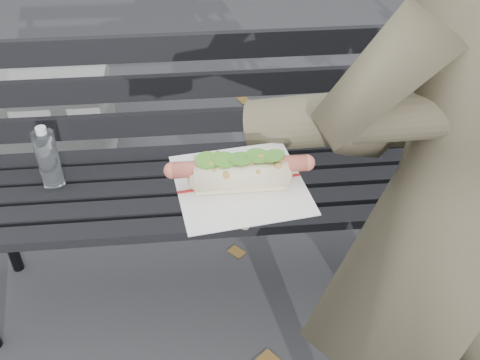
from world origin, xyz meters
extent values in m
cylinder|color=black|center=(-0.70, 0.91, 0.23)|extent=(0.04, 0.04, 0.45)
cylinder|color=black|center=(0.64, 0.57, 0.23)|extent=(0.04, 0.04, 0.45)
cylinder|color=black|center=(0.64, 0.91, 0.23)|extent=(0.04, 0.04, 0.45)
cube|color=black|center=(-0.03, 0.56, 0.47)|extent=(1.50, 0.07, 0.03)
cube|color=black|center=(-0.03, 0.65, 0.47)|extent=(1.50, 0.07, 0.03)
cube|color=black|center=(-0.03, 0.74, 0.47)|extent=(1.50, 0.07, 0.03)
cube|color=black|center=(-0.03, 0.83, 0.47)|extent=(1.50, 0.07, 0.03)
cube|color=black|center=(-0.03, 0.92, 0.47)|extent=(1.50, 0.07, 0.03)
cube|color=black|center=(0.64, 0.93, 0.67)|extent=(0.04, 0.03, 0.42)
cube|color=black|center=(-0.03, 0.95, 0.57)|extent=(1.50, 0.02, 0.08)
cube|color=black|center=(-0.03, 0.95, 0.70)|extent=(1.50, 0.02, 0.08)
cube|color=black|center=(-0.03, 0.95, 0.83)|extent=(1.50, 0.02, 0.08)
cylinder|color=white|center=(-0.45, 0.77, 0.57)|extent=(0.06, 0.06, 0.19)
cylinder|color=white|center=(-0.45, 0.77, 0.68)|extent=(0.03, 0.03, 0.02)
imported|color=#4E4A34|center=(0.46, 0.16, 0.81)|extent=(0.63, 0.44, 1.62)
cylinder|color=#4E4A34|center=(0.31, 0.15, 1.06)|extent=(0.51, 0.23, 0.19)
cylinder|color=#D8A384|center=(0.08, 0.07, 1.00)|extent=(0.09, 0.08, 0.07)
ellipsoid|color=#D8A384|center=(0.04, 0.06, 0.99)|extent=(0.10, 0.11, 0.03)
cylinder|color=#D8A384|center=(-0.01, 0.03, 0.99)|extent=(0.06, 0.02, 0.02)
cylinder|color=#D8A384|center=(-0.01, 0.05, 0.99)|extent=(0.06, 0.02, 0.02)
cylinder|color=#D8A384|center=(-0.01, 0.07, 0.99)|extent=(0.06, 0.02, 0.02)
cylinder|color=#D8A384|center=(-0.01, 0.09, 0.99)|extent=(0.06, 0.02, 0.02)
cylinder|color=#D8A384|center=(0.05, 0.00, 0.99)|extent=(0.04, 0.05, 0.02)
cube|color=white|center=(0.04, 0.06, 1.01)|extent=(0.21, 0.21, 0.00)
cube|color=#B21E1E|center=(0.04, 0.06, 1.01)|extent=(0.19, 0.03, 0.00)
cylinder|color=#D46351|center=(0.04, 0.06, 1.04)|extent=(0.20, 0.02, 0.02)
sphere|color=#D46351|center=(-0.06, 0.06, 1.04)|extent=(0.02, 0.02, 0.02)
sphere|color=#D46351|center=(0.14, 0.06, 1.04)|extent=(0.03, 0.02, 0.02)
sphere|color=#9E6B2D|center=(0.06, 0.06, 1.05)|extent=(0.01, 0.01, 0.01)
sphere|color=#9E6B2D|center=(0.10, 0.06, 1.05)|extent=(0.01, 0.01, 0.01)
sphere|color=#9E6B2D|center=(0.00, 0.06, 1.05)|extent=(0.01, 0.01, 0.01)
sphere|color=#9E6B2D|center=(0.07, 0.05, 1.04)|extent=(0.01, 0.01, 0.01)
sphere|color=#9E6B2D|center=(0.04, 0.06, 1.05)|extent=(0.01, 0.01, 0.01)
sphere|color=#9E6B2D|center=(0.01, 0.04, 1.04)|extent=(0.01, 0.01, 0.01)
sphere|color=#9E6B2D|center=(-0.01, 0.08, 1.04)|extent=(0.01, 0.01, 0.01)
sphere|color=#9E6B2D|center=(0.10, 0.06, 1.04)|extent=(0.01, 0.01, 0.01)
sphere|color=#9E6B2D|center=(0.01, 0.04, 1.05)|extent=(0.01, 0.01, 0.01)
sphere|color=#9E6B2D|center=(0.10, 0.06, 1.04)|extent=(0.01, 0.01, 0.01)
sphere|color=#9E6B2D|center=(0.00, 0.06, 1.05)|extent=(0.01, 0.01, 0.01)
sphere|color=#9E6B2D|center=(0.04, 0.05, 1.05)|extent=(0.01, 0.01, 0.01)
sphere|color=#9E6B2D|center=(0.09, 0.05, 1.05)|extent=(0.01, 0.01, 0.01)
sphere|color=#9E6B2D|center=(0.00, 0.05, 1.05)|extent=(0.01, 0.01, 0.01)
sphere|color=#9E6B2D|center=(0.03, 0.06, 1.05)|extent=(0.01, 0.01, 0.01)
sphere|color=#9E6B2D|center=(-0.02, 0.06, 1.05)|extent=(0.01, 0.01, 0.01)
sphere|color=#9E6B2D|center=(0.01, 0.08, 1.05)|extent=(0.01, 0.01, 0.01)
sphere|color=#9E6B2D|center=(0.00, 0.08, 1.05)|extent=(0.01, 0.01, 0.01)
sphere|color=#9E6B2D|center=(0.02, 0.04, 1.04)|extent=(0.01, 0.01, 0.01)
sphere|color=#9E6B2D|center=(0.01, 0.05, 1.05)|extent=(0.01, 0.01, 0.01)
sphere|color=#9E6B2D|center=(0.07, 0.04, 1.05)|extent=(0.01, 0.01, 0.01)
sphere|color=#9E6B2D|center=(0.05, 0.05, 1.05)|extent=(0.01, 0.01, 0.01)
sphere|color=#9E6B2D|center=(0.08, 0.06, 1.05)|extent=(0.01, 0.01, 0.01)
sphere|color=#9E6B2D|center=(0.03, 0.04, 1.05)|extent=(0.01, 0.01, 0.01)
sphere|color=#9E6B2D|center=(0.03, 0.08, 1.05)|extent=(0.01, 0.01, 0.01)
sphere|color=#9E6B2D|center=(0.10, 0.04, 1.05)|extent=(0.01, 0.01, 0.01)
cylinder|color=#4E9929|center=(0.00, 0.06, 1.06)|extent=(0.04, 0.04, 0.01)
cylinder|color=#4E9929|center=(0.02, 0.06, 1.06)|extent=(0.04, 0.04, 0.01)
cylinder|color=#4E9929|center=(0.05, 0.06, 1.06)|extent=(0.04, 0.04, 0.01)
cylinder|color=#4E9929|center=(0.07, 0.06, 1.06)|extent=(0.04, 0.04, 0.01)
cylinder|color=#4E9929|center=(0.09, 0.06, 1.06)|extent=(0.04, 0.04, 0.01)
cube|color=brown|center=(0.81, 1.16, 0.00)|extent=(0.07, 0.05, 0.00)
cube|color=brown|center=(0.91, 2.03, 0.00)|extent=(0.09, 0.08, 0.00)
cube|color=brown|center=(0.26, 2.07, 0.00)|extent=(0.08, 0.09, 0.00)
cube|color=brown|center=(0.98, 0.74, 0.00)|extent=(0.05, 0.04, 0.00)
cube|color=brown|center=(0.12, 0.92, 0.00)|extent=(0.07, 0.07, 0.00)
camera|label=1|loc=(-0.02, -0.60, 1.53)|focal=42.00mm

